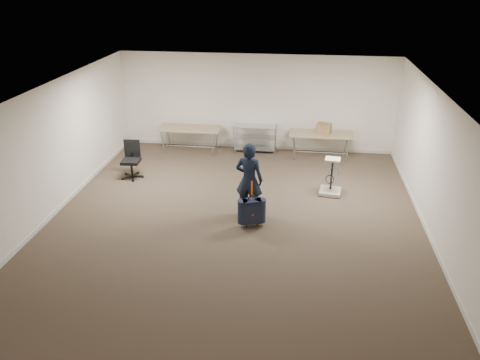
# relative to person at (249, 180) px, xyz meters

# --- Properties ---
(ground) EXTENTS (9.00, 9.00, 0.00)m
(ground) POSITION_rel_person_xyz_m (-0.26, -0.31, -0.83)
(ground) COLOR #413527
(ground) RESTS_ON ground
(room_shell) EXTENTS (8.00, 9.00, 9.00)m
(room_shell) POSITION_rel_person_xyz_m (-0.26, 1.08, -0.78)
(room_shell) COLOR white
(room_shell) RESTS_ON ground
(folding_table_left) EXTENTS (1.80, 0.75, 0.73)m
(folding_table_left) POSITION_rel_person_xyz_m (-2.16, 3.64, -0.15)
(folding_table_left) COLOR #927B5A
(folding_table_left) RESTS_ON ground
(folding_table_right) EXTENTS (1.80, 0.75, 0.73)m
(folding_table_right) POSITION_rel_person_xyz_m (1.64, 3.64, -0.15)
(folding_table_right) COLOR #927B5A
(folding_table_right) RESTS_ON ground
(wire_shelf) EXTENTS (1.22, 0.47, 0.80)m
(wire_shelf) POSITION_rel_person_xyz_m (-0.26, 3.89, -0.39)
(wire_shelf) COLOR silver
(wire_shelf) RESTS_ON ground
(person) EXTENTS (0.67, 0.50, 1.66)m
(person) POSITION_rel_person_xyz_m (0.00, 0.00, 0.00)
(person) COLOR black
(person) RESTS_ON ground
(suitcase) EXTENTS (0.43, 0.32, 1.04)m
(suitcase) POSITION_rel_person_xyz_m (0.12, -0.54, -0.48)
(suitcase) COLOR black
(suitcase) RESTS_ON ground
(office_chair) EXTENTS (0.59, 0.59, 0.97)m
(office_chair) POSITION_rel_person_xyz_m (-3.24, 1.61, -0.54)
(office_chair) COLOR black
(office_chair) RESTS_ON ground
(equipment_cart) EXTENTS (0.56, 0.56, 0.91)m
(equipment_cart) POSITION_rel_person_xyz_m (1.84, 1.27, -0.59)
(equipment_cart) COLOR beige
(equipment_cart) RESTS_ON ground
(cardboard_box) EXTENTS (0.45, 0.39, 0.29)m
(cardboard_box) POSITION_rel_person_xyz_m (1.71, 3.65, 0.04)
(cardboard_box) COLOR #A4724C
(cardboard_box) RESTS_ON folding_table_right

